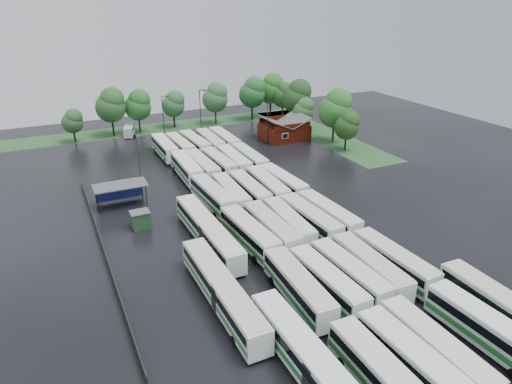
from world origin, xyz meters
name	(u,v)px	position (x,y,z in m)	size (l,w,h in m)	color
ground	(281,243)	(0.00, 0.00, 0.00)	(160.00, 160.00, 0.00)	black
brick_building	(284,131)	(24.00, 42.77, 1.87)	(10.07, 8.60, 5.39)	maroon
wash_shed	(120,187)	(-17.20, 22.02, 2.99)	(8.20, 4.20, 3.58)	#2D2D30
utility_hut	(140,220)	(-16.20, 12.60, 1.32)	(2.70, 2.20, 2.62)	#224226
grass_strip_north	(167,127)	(2.00, 64.80, 0.01)	(80.00, 10.00, 0.01)	#275127
grass_strip_east	(320,133)	(34.00, 42.80, 0.01)	(10.00, 50.00, 0.01)	#275127
west_fence	(103,248)	(-22.20, 8.00, 0.60)	(0.10, 50.00, 1.20)	#2D2D30
bus_r0c0	(383,377)	(-4.51, -26.23, 1.91)	(2.77, 12.53, 3.48)	white
bus_r0c1	(415,364)	(-1.11, -26.31, 1.96)	(3.03, 12.85, 3.56)	white
bus_r0c2	(435,349)	(1.83, -25.71, 1.91)	(2.74, 12.49, 3.47)	white
bus_r0c4	(486,329)	(8.28, -25.78, 1.93)	(3.18, 12.73, 3.52)	white
bus_r1c0	(298,287)	(-4.43, -12.17, 1.94)	(3.29, 12.76, 3.52)	white
bus_r1c1	(327,282)	(-1.05, -12.67, 1.88)	(2.97, 12.33, 3.41)	white
bus_r1c2	(349,273)	(2.16, -12.35, 1.87)	(2.98, 12.30, 3.40)	white
bus_r1c3	(370,267)	(5.07, -12.38, 1.91)	(2.95, 12.55, 3.48)	white
bus_r1c4	(394,261)	(8.56, -12.48, 1.89)	(3.12, 12.45, 3.44)	white
bus_r2c0	(249,234)	(-4.22, 1.02, 1.94)	(3.33, 12.80, 3.53)	white
bus_r2c1	(271,229)	(-1.02, 1.01, 1.95)	(2.74, 12.74, 3.54)	white
bus_r2c2	(288,223)	(1.97, 1.55, 1.87)	(3.20, 12.35, 3.41)	white
bus_r2c3	(309,219)	(5.26, 1.26, 1.94)	(3.21, 12.75, 3.52)	white
bus_r2c4	(328,215)	(8.38, 1.31, 1.93)	(3.23, 12.72, 3.51)	white
bus_r3c0	(212,195)	(-4.26, 14.94, 1.95)	(3.22, 12.81, 3.54)	white
bus_r3c1	(231,194)	(-1.33, 14.46, 1.86)	(3.08, 12.26, 3.39)	white
bus_r3c2	(249,190)	(1.98, 14.46, 1.87)	(2.73, 12.21, 3.39)	white
bus_r3c3	(267,186)	(5.28, 14.62, 1.93)	(3.20, 12.71, 3.51)	white
bus_r3c4	(283,183)	(8.43, 14.97, 1.88)	(3.18, 12.41, 3.42)	white
bus_r4c0	(186,168)	(-4.22, 28.59, 1.96)	(3.06, 12.84, 3.56)	white
bus_r4c1	(202,166)	(-1.38, 28.16, 1.95)	(2.89, 12.76, 3.54)	white
bus_r4c2	(219,163)	(2.14, 28.62, 1.86)	(2.94, 12.22, 3.38)	white
bus_r4c3	(234,161)	(5.09, 28.41, 1.93)	(3.00, 12.67, 3.51)	white
bus_r4c4	(249,159)	(8.36, 28.44, 1.91)	(2.80, 12.51, 3.47)	white
bus_r5c0	(165,148)	(-4.57, 42.23, 1.91)	(2.69, 12.48, 3.47)	white
bus_r5c1	(180,146)	(-1.34, 42.10, 1.86)	(3.06, 12.27, 3.39)	white
bus_r5c2	(195,144)	(2.00, 42.23, 1.90)	(3.24, 12.50, 3.45)	white
bus_r5c3	(210,142)	(5.35, 41.88, 1.90)	(2.93, 12.49, 3.46)	white
bus_r5c4	(224,140)	(8.57, 41.81, 1.93)	(2.76, 12.59, 3.50)	white
artic_bus_west_a	(314,367)	(-9.16, -22.82, 1.97)	(2.85, 19.20, 3.56)	white
artic_bus_west_b	(208,231)	(-9.00, 3.93, 1.98)	(3.01, 19.31, 3.58)	white
artic_bus_west_c	(222,291)	(-12.21, -9.31, 1.96)	(2.82, 19.09, 3.54)	white
minibus	(129,130)	(-8.29, 60.72, 1.35)	(3.58, 5.92, 2.43)	silver
tree_north_0	(73,121)	(-20.39, 60.71, 5.02)	(4.72, 4.71, 7.80)	black
tree_north_1	(111,105)	(-11.43, 62.48, 7.44)	(6.98, 6.98, 11.56)	black
tree_north_2	(138,105)	(-5.12, 62.70, 6.79)	(6.37, 6.37, 10.56)	black
tree_north_3	(174,104)	(3.85, 63.60, 6.03)	(5.66, 5.66, 9.38)	#312010
tree_north_4	(216,97)	(14.51, 62.18, 6.96)	(6.53, 6.53, 10.82)	#302519
tree_north_5	(253,92)	(24.91, 61.92, 7.42)	(6.96, 6.96, 11.53)	black
tree_north_6	(271,88)	(31.41, 63.79, 7.57)	(7.10, 7.10, 11.76)	black
tree_east_0	(348,125)	(31.86, 29.29, 5.61)	(5.27, 5.27, 8.72)	black
tree_east_1	(336,108)	(32.99, 35.53, 7.93)	(7.44, 7.44, 12.32)	#36281D
tree_east_2	(304,110)	(30.85, 45.47, 5.52)	(5.18, 5.18, 8.58)	#3A2112
tree_east_3	(298,96)	(32.02, 50.75, 7.76)	(7.29, 7.29, 12.07)	black
tree_east_4	(284,95)	(33.51, 60.52, 6.21)	(5.85, 5.83, 9.65)	black
lamp_post_ne	(268,120)	(18.90, 41.16, 5.40)	(1.43, 0.28, 9.31)	#2D2D30
lamp_post_nw	(140,163)	(-13.37, 23.55, 5.96)	(1.58, 0.31, 10.26)	#2D2D30
lamp_post_back_w	(164,114)	(-1.11, 54.90, 5.82)	(1.54, 0.30, 10.02)	#2D2D30
lamp_post_back_e	(201,109)	(7.69, 54.17, 6.27)	(1.66, 0.32, 10.80)	#2D2D30
puddle_0	(327,335)	(-4.54, -18.20, 0.00)	(3.88, 3.88, 0.01)	black
puddle_1	(459,310)	(10.37, -20.99, 0.00)	(4.19, 4.19, 0.01)	black
puddle_2	(217,261)	(-9.54, -0.53, 0.00)	(5.42, 5.42, 0.01)	black
puddle_3	(319,237)	(5.58, -0.95, 0.00)	(4.07, 4.07, 0.01)	black
puddle_4	(476,297)	(13.96, -20.11, 0.00)	(3.43, 3.43, 0.01)	black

